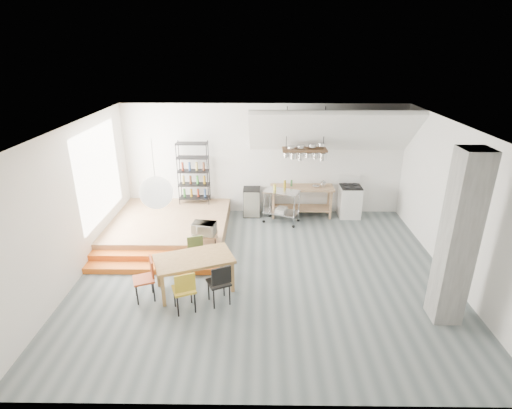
{
  "coord_description": "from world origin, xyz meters",
  "views": [
    {
      "loc": [
        -0.08,
        -7.64,
        4.72
      ],
      "look_at": [
        -0.19,
        0.8,
        1.3
      ],
      "focal_mm": 28.0,
      "sensor_mm": 36.0,
      "label": 1
    }
  ],
  "objects_px": {
    "rolling_cart": "(282,202)",
    "mini_fridge": "(252,202)",
    "dining_table": "(194,261)",
    "stove": "(350,201)"
  },
  "relations": [
    {
      "from": "dining_table",
      "to": "mini_fridge",
      "type": "relative_size",
      "value": 2.1
    },
    {
      "from": "dining_table",
      "to": "rolling_cart",
      "type": "relative_size",
      "value": 1.63
    },
    {
      "from": "mini_fridge",
      "to": "rolling_cart",
      "type": "bearing_deg",
      "value": -30.68
    },
    {
      "from": "dining_table",
      "to": "mini_fridge",
      "type": "xyz_separation_m",
      "value": [
        1.08,
        3.84,
        -0.24
      ]
    },
    {
      "from": "rolling_cart",
      "to": "mini_fridge",
      "type": "bearing_deg",
      "value": 171.05
    },
    {
      "from": "stove",
      "to": "mini_fridge",
      "type": "height_order",
      "value": "stove"
    },
    {
      "from": "dining_table",
      "to": "mini_fridge",
      "type": "height_order",
      "value": "mini_fridge"
    },
    {
      "from": "rolling_cart",
      "to": "dining_table",
      "type": "bearing_deg",
      "value": -98.22
    },
    {
      "from": "stove",
      "to": "mini_fridge",
      "type": "distance_m",
      "value": 2.84
    },
    {
      "from": "stove",
      "to": "rolling_cart",
      "type": "height_order",
      "value": "stove"
    }
  ]
}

